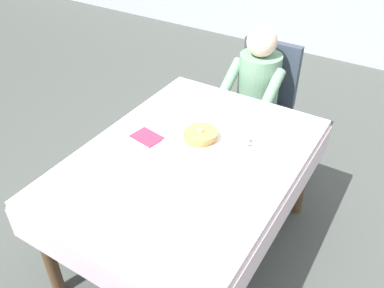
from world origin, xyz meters
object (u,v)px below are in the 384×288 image
chair_diner (263,95)px  cup_coffee (243,139)px  syrup_pitcher (181,112)px  fork_left_of_plate (171,132)px  diner_person (256,88)px  knife_right_of_plate (229,154)px  spoon_near_edge (169,169)px  plate_breakfast (201,140)px  dining_table_main (189,169)px  breakfast_stack (200,135)px

chair_diner → cup_coffee: 1.00m
cup_coffee → syrup_pitcher: (-0.44, 0.06, -0.01)m
syrup_pitcher → fork_left_of_plate: (0.04, -0.17, -0.04)m
diner_person → knife_right_of_plate: diner_person is taller
chair_diner → spoon_near_edge: 1.33m
chair_diner → knife_right_of_plate: (0.23, -1.04, 0.21)m
cup_coffee → syrup_pitcher: bearing=172.9°
plate_breakfast → spoon_near_edge: bearing=-92.7°
dining_table_main → breakfast_stack: breakfast_stack is taller
breakfast_stack → dining_table_main: bearing=-82.9°
cup_coffee → syrup_pitcher: cup_coffee is taller
diner_person → cup_coffee: (0.26, -0.77, 0.11)m
plate_breakfast → fork_left_of_plate: bearing=-174.0°
chair_diner → spoon_near_edge: chair_diner is taller
dining_table_main → fork_left_of_plate: size_ratio=8.47×
breakfast_stack → fork_left_of_plate: (-0.19, -0.02, -0.04)m
cup_coffee → breakfast_stack: bearing=-157.4°
diner_person → cup_coffee: diner_person is taller
syrup_pitcher → knife_right_of_plate: syrup_pitcher is taller
diner_person → fork_left_of_plate: (-0.15, -0.88, 0.07)m
cup_coffee → chair_diner: bearing=105.7°
cup_coffee → spoon_near_edge: cup_coffee is taller
syrup_pitcher → spoon_near_edge: size_ratio=0.53×
breakfast_stack → knife_right_of_plate: 0.20m
chair_diner → diner_person: diner_person is taller
plate_breakfast → dining_table_main: bearing=-83.7°
chair_diner → spoon_near_edge: (0.03, -1.32, 0.21)m
diner_person → fork_left_of_plate: 0.90m
dining_table_main → syrup_pitcher: bearing=129.4°
cup_coffee → knife_right_of_plate: bearing=-103.1°
cup_coffee → knife_right_of_plate: 0.12m
diner_person → chair_diner: bearing=-90.0°
knife_right_of_plate → fork_left_of_plate: bearing=83.3°
breakfast_stack → chair_diner: bearing=92.3°
fork_left_of_plate → plate_breakfast: bearing=-84.1°
breakfast_stack → cup_coffee: (0.22, 0.09, -0.00)m
diner_person → cup_coffee: 0.82m
chair_diner → fork_left_of_plate: size_ratio=5.17×
dining_table_main → syrup_pitcher: (-0.24, 0.30, 0.13)m
spoon_near_edge → knife_right_of_plate: bearing=57.8°
dining_table_main → diner_person: (-0.06, 1.01, 0.02)m
syrup_pitcher → spoon_near_edge: 0.50m
dining_table_main → chair_diner: chair_diner is taller
breakfast_stack → cup_coffee: cup_coffee is taller
dining_table_main → fork_left_of_plate: bearing=147.7°
dining_table_main → cup_coffee: cup_coffee is taller
plate_breakfast → fork_left_of_plate: 0.19m
breakfast_stack → syrup_pitcher: 0.27m
chair_diner → breakfast_stack: bearing=92.3°
cup_coffee → fork_left_of_plate: 0.42m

